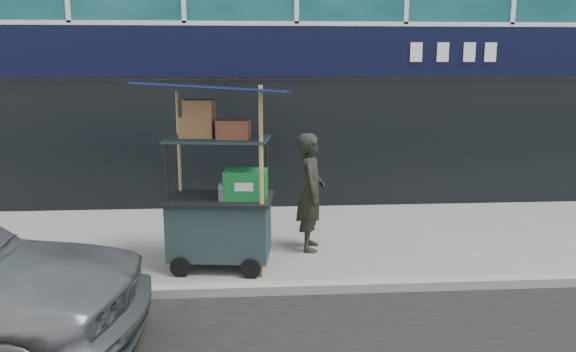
{
  "coord_description": "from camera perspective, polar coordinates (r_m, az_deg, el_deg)",
  "views": [
    {
      "loc": [
        -0.89,
        -6.52,
        2.75
      ],
      "look_at": [
        -0.34,
        1.2,
        1.15
      ],
      "focal_mm": 35.0,
      "sensor_mm": 36.0,
      "label": 1
    }
  ],
  "objects": [
    {
      "name": "curb",
      "position": [
        6.93,
        3.72,
        -11.22
      ],
      "size": [
        80.0,
        0.18,
        0.12
      ],
      "primitive_type": "cube",
      "color": "gray",
      "rests_on": "ground"
    },
    {
      "name": "vendor_cart",
      "position": [
        7.52,
        -6.85,
        -2.82
      ],
      "size": [
        2.0,
        1.54,
        2.51
      ],
      "rotation": [
        0.0,
        0.0,
        -0.13
      ],
      "color": "#18292A",
      "rests_on": "ground"
    },
    {
      "name": "ground",
      "position": [
        7.14,
        3.49,
        -11.05
      ],
      "size": [
        80.0,
        80.0,
        0.0
      ],
      "primitive_type": "plane",
      "color": "slate",
      "rests_on": "ground"
    },
    {
      "name": "vendor_man",
      "position": [
        8.2,
        2.3,
        -1.64
      ],
      "size": [
        0.48,
        0.68,
        1.73
      ],
      "primitive_type": "imported",
      "rotation": [
        0.0,
        0.0,
        1.46
      ],
      "color": "black",
      "rests_on": "ground"
    }
  ]
}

